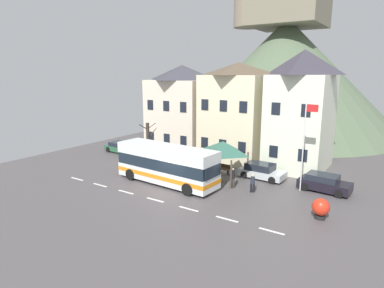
% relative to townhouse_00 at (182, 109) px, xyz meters
% --- Properties ---
extents(ground_plane, '(40.00, 60.00, 0.07)m').
position_rel_townhouse_00_xyz_m(ground_plane, '(7.25, -12.09, -5.10)').
color(ground_plane, '#504A4C').
extents(townhouse_00, '(6.83, 6.25, 10.14)m').
position_rel_townhouse_00_xyz_m(townhouse_00, '(0.00, 0.00, 0.00)').
color(townhouse_00, beige).
rests_on(townhouse_00, ground_plane).
extents(townhouse_01, '(6.36, 6.47, 10.34)m').
position_rel_townhouse_00_xyz_m(townhouse_01, '(7.08, 0.11, 0.10)').
color(townhouse_01, beige).
rests_on(townhouse_01, ground_plane).
extents(townhouse_02, '(5.29, 6.98, 11.41)m').
position_rel_townhouse_00_xyz_m(townhouse_02, '(13.70, 0.37, 0.64)').
color(townhouse_02, silver).
rests_on(townhouse_02, ground_plane).
extents(hilltop_castle, '(34.78, 34.78, 25.90)m').
position_rel_townhouse_00_xyz_m(hilltop_castle, '(5.51, 20.11, 4.19)').
color(hilltop_castle, '#55664C').
rests_on(hilltop_castle, ground_plane).
extents(transit_bus, '(9.51, 3.12, 3.26)m').
position_rel_townhouse_00_xyz_m(transit_bus, '(5.70, -10.61, -3.42)').
color(transit_bus, silver).
rests_on(transit_bus, ground_plane).
extents(bus_shelter, '(3.60, 3.60, 3.48)m').
position_rel_townhouse_00_xyz_m(bus_shelter, '(9.23, -7.11, -2.15)').
color(bus_shelter, '#473D33').
rests_on(bus_shelter, ground_plane).
extents(parked_car_00, '(4.65, 2.34, 1.21)m').
position_rel_townhouse_00_xyz_m(parked_car_00, '(-5.49, -4.73, -4.46)').
color(parked_car_00, '#295B3C').
rests_on(parked_car_00, ground_plane).
extents(parked_car_01, '(4.09, 2.14, 1.37)m').
position_rel_townhouse_00_xyz_m(parked_car_01, '(11.95, -4.85, -4.40)').
color(parked_car_01, silver).
rests_on(parked_car_01, ground_plane).
extents(parked_car_02, '(4.05, 2.21, 1.37)m').
position_rel_townhouse_00_xyz_m(parked_car_02, '(17.36, -5.18, -4.40)').
color(parked_car_02, black).
rests_on(parked_car_02, ground_plane).
extents(pedestrian_00, '(0.35, 0.34, 1.71)m').
position_rel_townhouse_00_xyz_m(pedestrian_00, '(10.91, -8.52, -4.10)').
color(pedestrian_00, '#38332D').
rests_on(pedestrian_00, ground_plane).
extents(pedestrian_01, '(0.36, 0.34, 1.51)m').
position_rel_townhouse_00_xyz_m(pedestrian_01, '(12.68, -8.57, -4.27)').
color(pedestrian_01, black).
rests_on(pedestrian_01, ground_plane).
extents(public_bench, '(1.47, 0.48, 0.87)m').
position_rel_townhouse_00_xyz_m(public_bench, '(8.31, -5.40, -4.60)').
color(public_bench, brown).
rests_on(public_bench, ground_plane).
extents(flagpole, '(0.95, 0.10, 7.02)m').
position_rel_townhouse_00_xyz_m(flagpole, '(15.84, -6.10, -1.00)').
color(flagpole, silver).
rests_on(flagpole, ground_plane).
extents(harbour_buoy, '(1.13, 1.13, 1.38)m').
position_rel_townhouse_00_xyz_m(harbour_buoy, '(18.28, -10.66, -4.30)').
color(harbour_buoy, black).
rests_on(harbour_buoy, ground_plane).
extents(bare_tree_00, '(1.40, 1.93, 4.28)m').
position_rel_townhouse_00_xyz_m(bare_tree_00, '(0.07, -6.40, -2.88)').
color(bare_tree_00, '#382D28').
rests_on(bare_tree_00, ground_plane).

